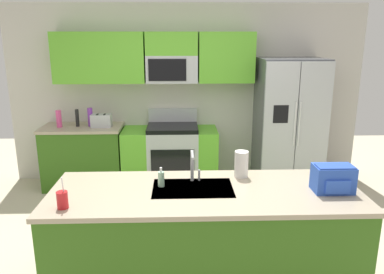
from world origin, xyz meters
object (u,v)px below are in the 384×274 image
bottle_pink (59,119)px  paper_towel_roll (241,164)px  refrigerator (289,124)px  sink_faucet (193,164)px  backpack (333,178)px  range_oven (170,156)px  bottle_purple (90,117)px  pepper_mill (77,118)px  toaster (101,121)px  drink_cup_red (62,200)px  soap_dispenser (161,179)px

bottle_pink → paper_towel_roll: 3.02m
refrigerator → sink_faucet: refrigerator is taller
refrigerator → backpack: (-0.30, -2.35, 0.09)m
range_oven → sink_faucet: bearing=-83.3°
bottle_purple → range_oven: bearing=-0.1°
pepper_mill → backpack: size_ratio=0.77×
range_oven → toaster: bearing=-176.9°
sink_faucet → drink_cup_red: (-0.99, -0.49, -0.10)m
pepper_mill → soap_dispenser: size_ratio=1.44×
backpack → paper_towel_roll: bearing=152.4°
pepper_mill → bottle_pink: pepper_mill is taller
pepper_mill → drink_cup_red: bearing=-78.0°
bottle_pink → bottle_purple: size_ratio=0.92×
refrigerator → range_oven: bearing=177.6°
bottle_pink → backpack: 3.79m
bottle_pink → paper_towel_roll: same height
toaster → soap_dispenser: toaster is taller
drink_cup_red → paper_towel_roll: drink_cup_red is taller
bottle_pink → soap_dispenser: 2.70m
toaster → backpack: (2.36, -2.37, 0.03)m
bottle_pink → soap_dispenser: bottle_pink is taller
range_oven → backpack: 2.85m
pepper_mill → bottle_pink: (-0.25, -0.04, -0.00)m
bottle_purple → refrigerator: bearing=-1.5°
refrigerator → toaster: refrigerator is taller
sink_faucet → soap_dispenser: size_ratio=1.66×
range_oven → bottle_pink: bearing=-178.5°
drink_cup_red → soap_dispenser: 0.82m
refrigerator → sink_faucet: 2.55m
range_oven → soap_dispenser: range_oven is taller
sink_faucet → paper_towel_roll: 0.46m
soap_dispenser → sink_faucet: bearing=18.5°
backpack → soap_dispenser: bearing=173.6°
toaster → bottle_purple: bottle_purple is taller
backpack → toaster: bearing=134.9°
toaster → drink_cup_red: bearing=-85.2°
bottle_purple → sink_faucet: sink_faucet is taller
pepper_mill → sink_faucet: bearing=-54.2°
bottle_pink → drink_cup_red: size_ratio=0.96×
range_oven → drink_cup_red: 2.81m
backpack → pepper_mill: bearing=138.2°
refrigerator → toaster: bearing=179.6°
bottle_purple → drink_cup_red: bearing=-81.8°
pepper_mill → soap_dispenser: bearing=-60.4°
soap_dispenser → paper_towel_roll: paper_towel_roll is taller
bottle_pink → paper_towel_roll: (2.25, -2.01, -0.00)m
soap_dispenser → drink_cup_red: bearing=-150.7°
range_oven → refrigerator: size_ratio=0.74×
range_oven → backpack: size_ratio=4.25×
range_oven → bottle_purple: bearing=179.9°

